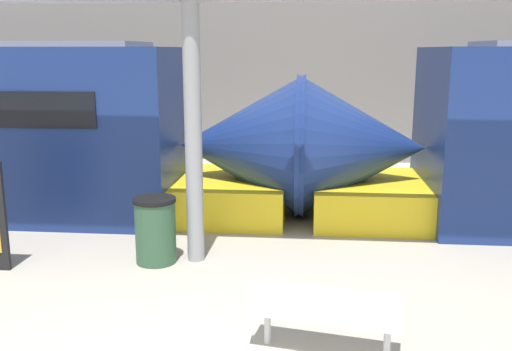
# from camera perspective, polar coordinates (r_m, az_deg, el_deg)

# --- Properties ---
(station_wall) EXTENTS (56.00, 0.20, 5.00)m
(station_wall) POSITION_cam_1_polar(r_m,az_deg,el_deg) (15.95, 1.58, 10.46)
(station_wall) COLOR gray
(station_wall) RESTS_ON ground_plane
(bench_near) EXTENTS (1.60, 0.72, 0.79)m
(bench_near) POSITION_cam_1_polar(r_m,az_deg,el_deg) (5.93, 6.92, -13.36)
(bench_near) COLOR silver
(bench_near) RESTS_ON ground_plane
(trash_bin) EXTENTS (0.62, 0.62, 0.97)m
(trash_bin) POSITION_cam_1_polar(r_m,az_deg,el_deg) (8.45, -10.02, -5.40)
(trash_bin) COLOR #2D5138
(trash_bin) RESTS_ON ground_plane
(support_column_near) EXTENTS (0.25, 0.25, 3.70)m
(support_column_near) POSITION_cam_1_polar(r_m,az_deg,el_deg) (8.15, -6.29, 3.91)
(support_column_near) COLOR gray
(support_column_near) RESTS_ON ground_plane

